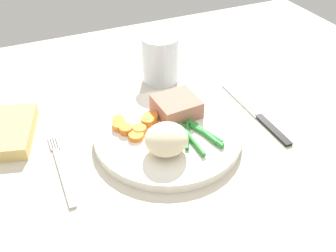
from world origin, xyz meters
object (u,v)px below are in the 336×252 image
dinner_plate (168,134)px  water_glass (160,62)px  fork (62,169)px  knife (256,113)px  meat_portion (176,106)px

dinner_plate → water_glass: size_ratio=2.57×
fork → knife: knife is taller
meat_portion → knife: size_ratio=0.35×
meat_portion → knife: 14.98cm
fork → knife: 35.34cm
dinner_plate → meat_portion: meat_portion is taller
meat_portion → water_glass: size_ratio=0.76×
knife → meat_portion: bearing=163.2°
knife → fork: bearing=179.6°
dinner_plate → knife: dinner_plate is taller
fork → meat_portion: bearing=10.1°
fork → water_glass: 30.48cm
fork → knife: size_ratio=0.81×
meat_portion → fork: (-21.25, -4.13, -2.92)cm
knife → water_glass: size_ratio=2.14×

